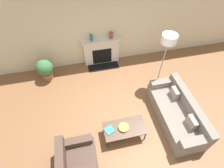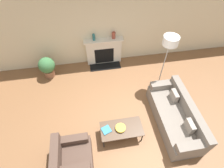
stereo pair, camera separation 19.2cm
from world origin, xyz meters
name	(u,v)px [view 2 (the right image)]	position (x,y,z in m)	size (l,w,h in m)	color
ground_plane	(126,132)	(0.00, 0.00, 0.00)	(18.00, 18.00, 0.00)	brown
wall_back	(108,25)	(0.00, 3.13, 1.45)	(18.00, 0.06, 2.90)	beige
fireplace	(104,52)	(-0.18, 2.98, 0.49)	(1.38, 0.59, 1.01)	beige
couch	(176,116)	(1.42, 0.10, 0.31)	(0.88, 2.12, 0.79)	slate
armchair_near	(72,157)	(-1.43, -0.54, 0.29)	(0.86, 0.86, 0.78)	#4C382D
coffee_table	(122,129)	(-0.14, -0.06, 0.36)	(1.09, 0.56, 0.39)	#4C3828
bowl	(121,128)	(-0.17, -0.06, 0.43)	(0.26, 0.26, 0.06)	gold
book	(106,130)	(-0.53, -0.04, 0.40)	(0.28, 0.28, 0.02)	teal
floor_lamp	(169,45)	(1.46, 1.52, 1.64)	(0.43, 0.43, 1.91)	gray
mantel_vase_left	(94,37)	(-0.49, 3.00, 1.13)	(0.09, 0.09, 0.23)	#28666B
mantel_vase_center_left	(114,35)	(0.18, 3.00, 1.13)	(0.12, 0.12, 0.23)	brown
potted_plant	(47,66)	(-2.18, 2.57, 0.44)	(0.55, 0.55, 0.77)	brown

